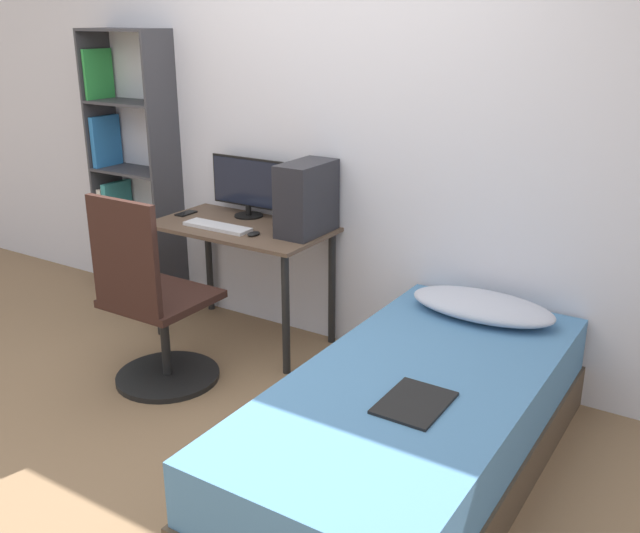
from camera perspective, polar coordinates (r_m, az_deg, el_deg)
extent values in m
plane|color=#846647|center=(3.47, -13.01, -14.51)|extent=(14.00, 14.00, 0.00)
cube|color=silver|center=(4.15, 1.02, 10.31)|extent=(8.00, 0.05, 2.50)
cube|color=brown|center=(4.26, -6.31, 3.12)|extent=(1.07, 0.58, 0.02)
cylinder|color=black|center=(4.52, -12.88, -1.18)|extent=(0.04, 0.04, 0.71)
cylinder|color=black|center=(3.93, -2.75, -3.90)|extent=(0.04, 0.04, 0.71)
cylinder|color=black|center=(4.85, -8.87, 0.51)|extent=(0.04, 0.04, 0.71)
cylinder|color=black|center=(4.30, 0.96, -1.75)|extent=(0.04, 0.04, 0.71)
cube|color=#38383D|center=(5.22, -16.83, 7.68)|extent=(0.02, 0.28, 1.83)
cube|color=#38383D|center=(4.80, -12.16, 7.09)|extent=(0.02, 0.28, 1.83)
cube|color=#38383D|center=(5.26, -13.76, -2.28)|extent=(0.57, 0.28, 0.02)
cube|color=#38383D|center=(5.12, -14.17, 2.44)|extent=(0.57, 0.28, 0.02)
cube|color=#38383D|center=(5.01, -14.59, 7.40)|extent=(0.57, 0.28, 0.02)
cube|color=#38383D|center=(4.94, -15.05, 12.55)|extent=(0.57, 0.28, 0.02)
cube|color=#38383D|center=(4.91, -15.53, 17.79)|extent=(0.57, 0.28, 0.02)
cube|color=orange|center=(5.38, -15.90, 0.29)|extent=(0.02, 0.24, 0.38)
cube|color=teal|center=(5.37, -15.70, 0.05)|extent=(0.02, 0.24, 0.35)
cube|color=beige|center=(5.26, -16.23, 4.53)|extent=(0.04, 0.24, 0.30)
cube|color=teal|center=(5.22, -15.87, 4.67)|extent=(0.04, 0.24, 0.34)
cube|color=#2870B7|center=(5.16, -16.74, 9.59)|extent=(0.04, 0.24, 0.34)
cube|color=green|center=(5.12, -17.30, 14.49)|extent=(0.02, 0.24, 0.32)
cylinder|color=black|center=(4.10, -12.06, -8.56)|extent=(0.57, 0.57, 0.03)
cylinder|color=black|center=(4.00, -12.29, -5.65)|extent=(0.05, 0.05, 0.43)
cube|color=black|center=(3.90, -12.53, -2.53)|extent=(0.50, 0.50, 0.04)
cube|color=black|center=(3.65, -15.40, 0.82)|extent=(0.45, 0.04, 0.57)
cube|color=#4C3D2D|center=(3.22, 7.36, -14.69)|extent=(0.96, 2.05, 0.22)
cube|color=teal|center=(3.10, 7.55, -10.98)|extent=(0.93, 2.01, 0.27)
ellipsoid|color=#B2B7C6|center=(3.65, 12.84, -3.10)|extent=(0.73, 0.36, 0.11)
cube|color=black|center=(2.84, 7.56, -10.75)|extent=(0.24, 0.32, 0.01)
cylinder|color=black|center=(4.46, -5.73, 4.08)|extent=(0.18, 0.18, 0.01)
cylinder|color=black|center=(4.45, -5.75, 4.55)|extent=(0.04, 0.04, 0.07)
cube|color=black|center=(4.41, -5.78, 6.73)|extent=(0.53, 0.01, 0.30)
cube|color=black|center=(4.40, -5.85, 6.71)|extent=(0.51, 0.01, 0.28)
cube|color=silver|center=(4.22, -8.21, 3.18)|extent=(0.43, 0.12, 0.02)
cube|color=#232328|center=(4.03, -1.08, 5.47)|extent=(0.21, 0.38, 0.41)
ellipsoid|color=black|center=(4.06, -5.33, 2.63)|extent=(0.06, 0.09, 0.02)
cube|color=black|center=(4.56, -10.66, 4.20)|extent=(0.07, 0.14, 0.01)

